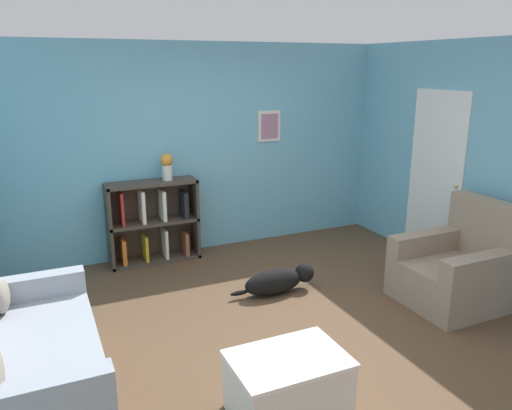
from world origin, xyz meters
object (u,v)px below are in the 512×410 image
at_px(couch, 29,362).
at_px(bookshelf, 153,222).
at_px(coffee_table, 288,384).
at_px(vase, 167,165).
at_px(dog, 278,281).
at_px(recliner_chair, 460,269).

height_order(couch, bookshelf, bookshelf).
height_order(couch, coffee_table, couch).
bearing_deg(couch, vase, 54.61).
relative_size(dog, vase, 2.94).
height_order(couch, dog, couch).
xyz_separation_m(coffee_table, dog, (0.80, 1.71, -0.09)).
distance_m(couch, bookshelf, 2.72).
relative_size(bookshelf, recliner_chair, 1.05).
bearing_deg(coffee_table, vase, 89.43).
bearing_deg(vase, coffee_table, -90.57).
bearing_deg(bookshelf, recliner_chair, -42.87).
bearing_deg(vase, couch, -125.39).
bearing_deg(coffee_table, recliner_chair, 18.88).
distance_m(couch, dog, 2.54).
relative_size(recliner_chair, dog, 1.08).
xyz_separation_m(dog, vase, (-0.77, 1.44, 1.04)).
xyz_separation_m(bookshelf, vase, (0.20, -0.03, 0.69)).
distance_m(dog, vase, 1.93).
distance_m(coffee_table, vase, 3.30).
height_order(couch, vase, vase).
bearing_deg(dog, recliner_chair, -29.50).
distance_m(bookshelf, dog, 1.79).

